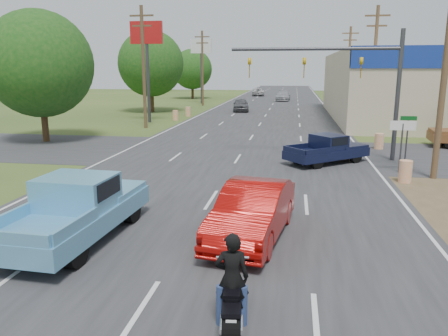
% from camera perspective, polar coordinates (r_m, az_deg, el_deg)
% --- Properties ---
extents(ground, '(200.00, 200.00, 0.00)m').
position_cam_1_polar(ground, '(9.73, -10.91, -17.86)').
color(ground, '#33491D').
rests_on(ground, ground).
extents(main_road, '(15.00, 180.00, 0.02)m').
position_cam_1_polar(main_road, '(48.17, 5.45, 6.85)').
color(main_road, '#2D2D30').
rests_on(main_road, ground).
extents(cross_road, '(120.00, 10.00, 0.02)m').
position_cam_1_polar(cross_road, '(26.46, 2.35, 2.05)').
color(cross_road, '#2D2D30').
rests_on(cross_road, ground).
extents(utility_pole_1, '(2.00, 0.28, 10.00)m').
position_cam_1_polar(utility_pole_1, '(21.82, 27.02, 12.46)').
color(utility_pole_1, '#4C3823').
rests_on(utility_pole_1, ground).
extents(utility_pole_2, '(2.00, 0.28, 10.00)m').
position_cam_1_polar(utility_pole_2, '(39.37, 19.01, 12.66)').
color(utility_pole_2, '#4C3823').
rests_on(utility_pole_2, ground).
extents(utility_pole_3, '(2.00, 0.28, 10.00)m').
position_cam_1_polar(utility_pole_3, '(57.20, 15.96, 12.68)').
color(utility_pole_3, '#4C3823').
rests_on(utility_pole_3, ground).
extents(utility_pole_5, '(2.00, 0.28, 10.00)m').
position_cam_1_polar(utility_pole_5, '(37.96, -10.48, 13.15)').
color(utility_pole_5, '#4C3823').
rests_on(utility_pole_5, ground).
extents(utility_pole_6, '(2.00, 0.28, 10.00)m').
position_cam_1_polar(utility_pole_6, '(61.13, -2.84, 13.11)').
color(utility_pole_6, '#4C3823').
rests_on(utility_pole_6, ground).
extents(tree_0, '(7.14, 7.14, 8.84)m').
position_cam_1_polar(tree_0, '(32.62, -22.96, 12.38)').
color(tree_0, '#422D19').
rests_on(tree_0, ground).
extents(tree_1, '(7.56, 7.56, 9.36)m').
position_cam_1_polar(tree_1, '(52.50, -9.54, 13.30)').
color(tree_1, '#422D19').
rests_on(tree_1, ground).
extents(tree_2, '(6.72, 6.72, 8.32)m').
position_cam_1_polar(tree_2, '(75.81, -4.17, 12.75)').
color(tree_2, '#422D19').
rests_on(tree_2, ground).
extents(tree_4, '(9.24, 9.24, 11.44)m').
position_cam_1_polar(tree_4, '(101.15, -26.63, 12.52)').
color(tree_4, '#422D19').
rests_on(tree_4, ground).
extents(tree_5, '(7.98, 7.98, 9.88)m').
position_cam_1_polar(tree_5, '(106.31, 24.34, 12.17)').
color(tree_5, '#422D19').
rests_on(tree_5, ground).
extents(tree_6, '(8.82, 8.82, 10.92)m').
position_cam_1_polar(tree_6, '(108.01, -8.99, 13.44)').
color(tree_6, '#422D19').
rests_on(tree_6, ground).
extents(barrel_0, '(0.56, 0.56, 1.00)m').
position_cam_1_polar(barrel_0, '(20.92, 22.60, -0.43)').
color(barrel_0, orange).
rests_on(barrel_0, ground).
extents(barrel_1, '(0.56, 0.56, 1.00)m').
position_cam_1_polar(barrel_1, '(29.17, 19.60, 3.30)').
color(barrel_1, orange).
rests_on(barrel_1, ground).
extents(barrel_2, '(0.56, 0.56, 1.00)m').
position_cam_1_polar(barrel_2, '(43.61, -6.35, 6.86)').
color(barrel_2, orange).
rests_on(barrel_2, ground).
extents(barrel_3, '(0.56, 0.56, 1.00)m').
position_cam_1_polar(barrel_3, '(47.39, -4.72, 7.36)').
color(barrel_3, orange).
rests_on(barrel_3, ground).
extents(pole_sign_left_near, '(3.00, 0.35, 9.20)m').
position_cam_1_polar(pole_sign_left_near, '(42.12, -10.06, 15.63)').
color(pole_sign_left_near, '#3F3F44').
rests_on(pole_sign_left_near, ground).
extents(pole_sign_left_far, '(3.00, 0.35, 9.20)m').
position_cam_1_polar(pole_sign_left_far, '(65.28, -3.00, 14.71)').
color(pole_sign_left_far, '#3F3F44').
rests_on(pole_sign_left_far, ground).
extents(lane_sign, '(1.20, 0.08, 2.52)m').
position_cam_1_polar(lane_sign, '(22.64, 22.25, 4.15)').
color(lane_sign, '#3F3F44').
rests_on(lane_sign, ground).
extents(street_name_sign, '(0.80, 0.08, 2.61)m').
position_cam_1_polar(street_name_sign, '(24.26, 22.80, 3.92)').
color(street_name_sign, '#3F3F44').
rests_on(street_name_sign, ground).
extents(signal_mast, '(9.12, 0.40, 7.00)m').
position_cam_1_polar(signal_mast, '(24.99, 15.85, 12.02)').
color(signal_mast, '#3F3F44').
rests_on(signal_mast, ground).
extents(red_convertible, '(2.47, 5.16, 1.63)m').
position_cam_1_polar(red_convertible, '(12.94, 3.75, -5.74)').
color(red_convertible, '#9C0A07').
rests_on(red_convertible, ground).
extents(motorcycle, '(0.72, 2.22, 1.13)m').
position_cam_1_polar(motorcycle, '(8.83, 1.03, -17.26)').
color(motorcycle, black).
rests_on(motorcycle, ground).
extents(rider, '(0.71, 0.52, 1.82)m').
position_cam_1_polar(rider, '(8.68, 1.04, -14.72)').
color(rider, black).
rests_on(rider, ground).
extents(blue_pickup, '(2.51, 5.85, 1.90)m').
position_cam_1_polar(blue_pickup, '(13.59, -18.45, -4.85)').
color(blue_pickup, black).
rests_on(blue_pickup, ground).
extents(navy_pickup, '(4.70, 4.38, 1.54)m').
position_cam_1_polar(navy_pickup, '(23.96, 13.48, 2.45)').
color(navy_pickup, black).
rests_on(navy_pickup, ground).
extents(distant_car_grey, '(2.38, 4.74, 1.55)m').
position_cam_1_polar(distant_car_grey, '(52.83, 2.22, 8.24)').
color(distant_car_grey, '#515155').
rests_on(distant_car_grey, ground).
extents(distant_car_silver, '(2.42, 5.48, 1.56)m').
position_cam_1_polar(distant_car_silver, '(71.42, 7.72, 9.32)').
color(distant_car_silver, '#A6A6AB').
rests_on(distant_car_silver, ground).
extents(distant_car_white, '(2.55, 5.05, 1.37)m').
position_cam_1_polar(distant_car_white, '(84.61, 4.50, 9.84)').
color(distant_car_white, '#B9B9B9').
rests_on(distant_car_white, ground).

